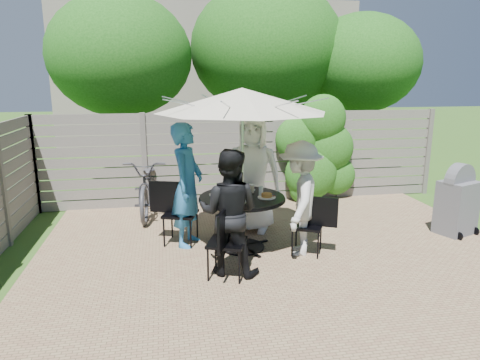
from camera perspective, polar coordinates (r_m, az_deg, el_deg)
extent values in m
plane|color=#355A1C|center=(6.05, 6.37, -10.81)|extent=(60.00, 60.00, 0.00)
cube|color=#8E7652|center=(6.49, 5.11, -8.97)|extent=(7.00, 6.00, 0.02)
cube|color=slate|center=(8.58, 0.86, 2.98)|extent=(8.00, 0.10, 1.85)
ellipsoid|color=#204E12|center=(8.82, 10.03, 2.89)|extent=(1.20, 0.70, 1.80)
cube|color=gray|center=(17.36, -4.97, 13.41)|extent=(10.00, 6.00, 5.00)
ellipsoid|color=#164810|center=(10.33, -15.66, 15.66)|extent=(3.20, 3.20, 2.72)
ellipsoid|color=#164810|center=(11.12, 3.62, 16.99)|extent=(3.80, 3.80, 3.23)
ellipsoid|color=#164810|center=(11.18, 15.88, 14.71)|extent=(2.80, 2.80, 2.38)
cylinder|color=black|center=(6.20, 0.27, -2.34)|extent=(1.61, 1.61, 0.03)
cylinder|color=black|center=(6.32, 0.27, -5.81)|extent=(0.09, 0.09, 0.79)
cylinder|color=black|center=(6.45, 0.27, -8.96)|extent=(0.66, 0.66, 0.04)
cylinder|color=silver|center=(6.12, 0.28, 0.56)|extent=(0.04, 0.04, 2.23)
cone|color=beige|center=(5.97, 0.29, 10.58)|extent=(3.16, 3.16, 0.34)
cube|color=black|center=(7.19, 1.79, -3.03)|extent=(0.55, 0.55, 0.03)
cube|color=black|center=(7.33, 2.05, -0.80)|extent=(0.18, 0.42, 0.44)
imported|color=white|center=(6.94, 1.65, 0.88)|extent=(1.11, 0.93, 1.94)
cube|color=black|center=(6.54, -7.94, -4.49)|extent=(0.60, 0.60, 0.04)
cube|color=black|center=(6.53, -10.00, -2.23)|extent=(0.46, 0.18, 0.48)
imported|color=#2A75B7|center=(6.37, -7.06, -0.72)|extent=(0.67, 0.80, 1.86)
cube|color=black|center=(5.42, -1.77, -8.34)|extent=(0.59, 0.59, 0.04)
cube|color=black|center=(5.13, -2.33, -6.68)|extent=(0.19, 0.44, 0.47)
imported|color=black|center=(5.41, -1.49, -4.40)|extent=(0.97, 0.87, 1.64)
cube|color=black|center=(6.20, 8.96, -6.06)|extent=(0.56, 0.56, 0.03)
cube|color=black|center=(6.10, 10.98, -4.19)|extent=(0.39, 0.21, 0.43)
imported|color=beige|center=(6.08, 7.96, -2.50)|extent=(0.96, 1.21, 1.64)
cylinder|color=white|center=(6.53, 0.91, -1.30)|extent=(0.26, 0.26, 0.01)
cylinder|color=#B27634|center=(6.52, 0.91, -1.03)|extent=(0.15, 0.15, 0.05)
cylinder|color=white|center=(6.27, -2.95, -1.95)|extent=(0.26, 0.26, 0.01)
cylinder|color=#B27634|center=(6.26, -2.96, -1.66)|extent=(0.15, 0.15, 0.05)
cylinder|color=white|center=(5.85, -0.43, -3.05)|extent=(0.26, 0.26, 0.01)
cylinder|color=#B27634|center=(5.84, -0.44, -2.75)|extent=(0.15, 0.15, 0.05)
cylinder|color=white|center=(6.13, 3.57, -2.31)|extent=(0.26, 0.26, 0.01)
cylinder|color=#B27634|center=(6.12, 3.58, -2.02)|extent=(0.15, 0.15, 0.05)
cylinder|color=silver|center=(6.44, -0.18, -0.93)|extent=(0.07, 0.07, 0.14)
cylinder|color=silver|center=(6.13, -2.30, -1.68)|extent=(0.07, 0.07, 0.14)
cylinder|color=silver|center=(5.91, 0.77, -2.25)|extent=(0.07, 0.07, 0.14)
cylinder|color=silver|center=(6.23, 2.81, -1.45)|extent=(0.07, 0.07, 0.14)
cylinder|color=#59280C|center=(6.23, -0.17, -1.33)|extent=(0.09, 0.09, 0.16)
cylinder|color=#C6B293|center=(6.37, 1.55, -1.20)|extent=(0.08, 0.08, 0.12)
imported|color=#333338|center=(8.12, -12.00, -0.68)|extent=(0.89, 2.11, 1.08)
cube|color=#525257|center=(7.73, 26.90, -3.34)|extent=(0.69, 0.62, 0.88)
cylinder|color=#525257|center=(7.63, 27.24, -0.16)|extent=(0.61, 0.37, 0.58)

